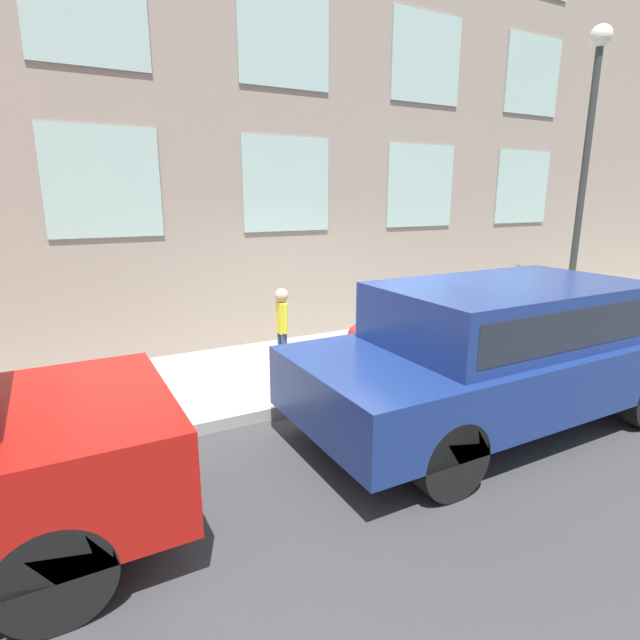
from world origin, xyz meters
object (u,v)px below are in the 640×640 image
fire_hydrant (358,349)px  parked_truck_navy_near (502,344)px  street_lamp (587,148)px  person (282,323)px

fire_hydrant → parked_truck_navy_near: size_ratio=0.15×
street_lamp → person: bearing=87.7°
person → street_lamp: 6.28m
parked_truck_navy_near → street_lamp: 5.21m
fire_hydrant → street_lamp: street_lamp is taller
person → parked_truck_navy_near: bearing=-155.6°
fire_hydrant → street_lamp: size_ratio=0.14×
fire_hydrant → parked_truck_navy_near: parked_truck_navy_near is taller
person → street_lamp: size_ratio=0.23×
person → parked_truck_navy_near: size_ratio=0.26×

